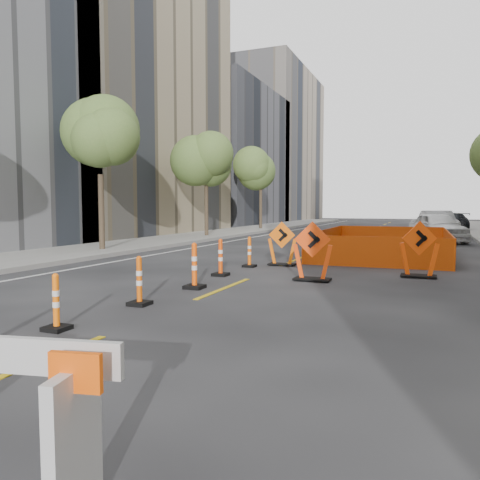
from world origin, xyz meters
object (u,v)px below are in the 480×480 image
at_px(channelizer_5, 221,257).
at_px(chevron_sign_left, 282,244).
at_px(channelizer_3, 139,281).
at_px(chevron_sign_center, 312,251).
at_px(parked_car_near, 437,227).
at_px(parked_car_mid, 437,223).
at_px(channelizer_2, 56,302).
at_px(channelizer_4, 194,266).
at_px(chevron_sign_right, 419,249).
at_px(channelizer_6, 249,252).
at_px(parked_car_far, 450,222).

relative_size(channelizer_5, chevron_sign_left, 0.72).
relative_size(channelizer_3, chevron_sign_left, 0.68).
distance_m(chevron_sign_center, parked_car_near, 16.07).
height_order(channelizer_5, parked_car_mid, parked_car_mid).
relative_size(channelizer_2, channelizer_4, 0.83).
bearing_deg(channelizer_4, channelizer_5, 97.39).
height_order(chevron_sign_right, parked_car_near, parked_car_near).
distance_m(parked_car_near, parked_car_mid, 5.54).
bearing_deg(chevron_sign_right, chevron_sign_left, 144.04).
height_order(channelizer_5, chevron_sign_right, chevron_sign_right).
xyz_separation_m(channelizer_6, chevron_sign_right, (5.12, -0.29, 0.29)).
relative_size(channelizer_4, chevron_sign_center, 0.70).
relative_size(channelizer_2, channelizer_6, 0.93).
height_order(channelizer_5, chevron_sign_center, chevron_sign_center).
distance_m(channelizer_5, chevron_sign_center, 2.62).
bearing_deg(chevron_sign_left, chevron_sign_right, -20.48).
distance_m(chevron_sign_left, parked_car_mid, 19.19).
xyz_separation_m(channelizer_2, parked_car_mid, (5.86, 27.65, 0.37)).
bearing_deg(chevron_sign_center, parked_car_mid, 72.48).
bearing_deg(channelizer_5, channelizer_2, -89.96).
bearing_deg(chevron_sign_left, parked_car_mid, 68.63).
height_order(channelizer_4, parked_car_far, parked_car_far).
distance_m(channelizer_2, channelizer_4, 4.18).
height_order(chevron_sign_right, parked_car_mid, parked_car_mid).
bearing_deg(channelizer_3, channelizer_5, 91.92).
distance_m(channelizer_6, parked_car_mid, 20.17).
height_order(chevron_sign_left, chevron_sign_center, chevron_sign_center).
height_order(channelizer_4, channelizer_6, channelizer_4).
relative_size(channelizer_2, parked_car_mid, 0.18).
bearing_deg(parked_car_near, channelizer_6, -132.78).
relative_size(channelizer_6, parked_car_far, 0.20).
height_order(chevron_sign_left, parked_car_far, chevron_sign_left).
xyz_separation_m(chevron_sign_center, parked_car_mid, (3.26, 21.28, 0.05)).
distance_m(channelizer_5, channelizer_6, 2.09).
bearing_deg(channelizer_2, parked_car_near, 75.31).
xyz_separation_m(channelizer_3, chevron_sign_left, (0.79, 7.03, 0.23)).
height_order(chevron_sign_center, parked_car_mid, parked_car_mid).
xyz_separation_m(chevron_sign_center, parked_car_far, (4.23, 27.00, -0.06)).
bearing_deg(chevron_sign_right, parked_car_far, 64.35).
xyz_separation_m(chevron_sign_left, parked_car_mid, (4.93, 18.54, 0.10)).
xyz_separation_m(channelizer_3, chevron_sign_center, (2.47, 4.28, 0.29)).
relative_size(chevron_sign_left, chevron_sign_center, 0.93).
xyz_separation_m(channelizer_3, parked_car_mid, (5.73, 25.57, 0.34)).
distance_m(channelizer_5, parked_car_far, 27.96).
xyz_separation_m(channelizer_6, chevron_sign_center, (2.54, -1.97, 0.29)).
bearing_deg(channelizer_4, channelizer_2, -93.66).
relative_size(channelizer_5, parked_car_mid, 0.21).
bearing_deg(channelizer_2, channelizer_5, 90.04).
bearing_deg(parked_car_mid, chevron_sign_center, -109.22).
xyz_separation_m(chevron_sign_right, parked_car_far, (1.64, 25.32, -0.05)).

